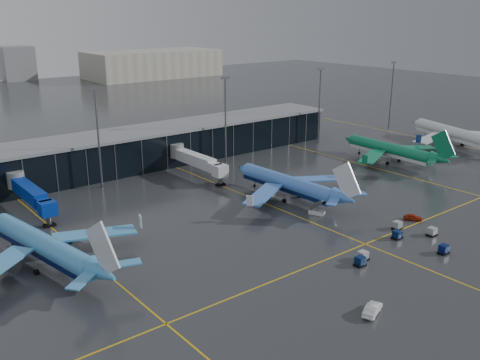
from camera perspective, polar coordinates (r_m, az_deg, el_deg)
ground at (r=110.32m, az=3.82°, el=-5.66°), size 600.00×600.00×0.00m
terminal_pier at (r=157.57m, az=-11.49°, el=3.21°), size 142.00×17.00×10.70m
jet_bridges at (r=128.34m, az=-21.42°, el=-1.34°), size 94.00×27.50×7.20m
flood_masts at (r=147.80m, az=-7.79°, el=5.81°), size 203.00×0.50×25.50m
distant_hangars at (r=366.21m, az=-19.83°, el=11.04°), size 260.00×71.00×22.00m
taxi_lines at (r=123.86m, az=3.95°, el=-3.01°), size 220.00×120.00×0.02m
airliner_arkefly at (r=100.28m, az=-20.39°, el=-5.27°), size 42.87×46.98×12.72m
airliner_klm_near at (r=128.91m, az=5.04°, el=0.62°), size 36.08×40.71×12.12m
airliner_aer_lingus at (r=166.66m, az=15.69°, el=3.92°), size 36.64×41.25×12.19m
airliner_ba at (r=194.32m, az=21.76°, el=5.40°), size 50.27×53.82×13.61m
baggage_carts at (r=108.30m, az=16.67°, el=-6.42°), size 24.26×14.13×1.70m
mobile_airstair at (r=121.26m, az=8.21°, el=-3.23°), size 3.23×3.79×3.45m
service_van_red at (r=122.40m, az=17.96°, el=-3.79°), size 3.58×4.11×1.34m
service_van_white at (r=84.56m, az=13.94°, el=-13.22°), size 5.22×3.38×1.63m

